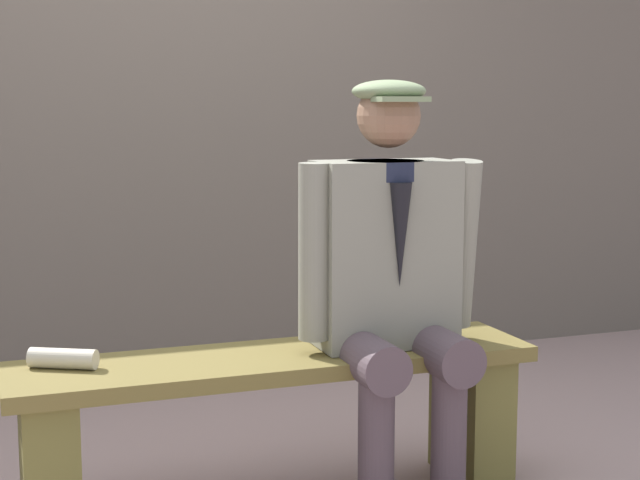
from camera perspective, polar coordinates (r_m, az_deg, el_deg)
The scene contains 4 objects.
bench at distance 3.05m, azimuth -2.61°, elevation -9.83°, with size 1.63×0.39×0.49m.
seated_man at distance 3.03m, azimuth 4.24°, elevation -2.02°, with size 0.61×0.53×1.33m.
rolled_magazine at distance 2.93m, azimuth -14.95°, elevation -6.78°, with size 0.06×0.06×0.20m, color beige.
stadium_wall at distance 4.59m, azimuth -9.12°, elevation 6.24°, with size 12.00×0.24×2.25m, color #645A4F.
Camera 1 is at (0.85, 2.78, 1.25)m, focal length 54.15 mm.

